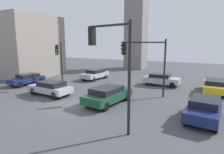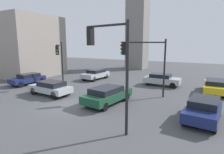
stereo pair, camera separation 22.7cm
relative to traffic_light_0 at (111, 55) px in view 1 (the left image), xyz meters
name	(u,v)px [view 1 (the left image)]	position (x,y,z in m)	size (l,w,h in m)	color
ground_plane	(69,106)	(-4.78, 1.91, -4.22)	(83.94, 83.94, 0.00)	#4C4C4F
traffic_light_0	(111,55)	(0.00, 0.00, 0.00)	(2.91, 0.71, 5.97)	black
traffic_light_1	(145,56)	(-0.30, 6.80, -0.47)	(3.24, 2.74, 5.26)	black
traffic_light_2	(59,55)	(-10.70, 7.21, -0.69)	(1.79, 2.55, 5.08)	black
car_0	(95,74)	(-9.22, 12.36, -3.49)	(2.14, 4.39, 1.35)	#ADB2B7
car_1	(27,79)	(-14.43, 5.54, -3.51)	(1.94, 4.11, 1.31)	navy
car_2	(204,109)	(4.66, 3.88, -3.47)	(2.19, 4.26, 1.41)	navy
car_3	(161,79)	(-0.18, 12.71, -3.48)	(4.06, 1.83, 1.39)	#ADB2B7
car_4	(51,88)	(-8.41, 3.49, -3.49)	(4.40, 2.07, 1.35)	#ADB2B7
car_5	(108,95)	(-2.40, 3.92, -3.47)	(2.47, 4.82, 1.40)	#19472D
car_6	(215,85)	(5.31, 11.91, -3.48)	(2.09, 4.76, 1.37)	yellow
building_flank	(21,46)	(-21.58, 10.17, 0.26)	(10.56, 8.55, 8.96)	gray
skyline_tower	(137,0)	(-8.61, 26.21, 8.86)	(3.64, 3.64, 26.17)	gray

